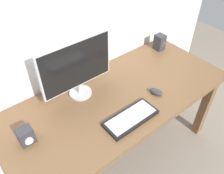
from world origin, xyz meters
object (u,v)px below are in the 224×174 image
mouse (156,92)px  audio_controller (26,136)px  desk (118,105)px  keyboard_primary (131,118)px  monitor (77,67)px  speaker_right (160,42)px

mouse → audio_controller: audio_controller is taller
desk → audio_controller: 0.71m
mouse → audio_controller: size_ratio=0.86×
desk → keyboard_primary: (-0.08, -0.23, 0.11)m
monitor → audio_controller: monitor is taller
desk → speaker_right: 0.77m
keyboard_primary → audio_controller: audio_controller is taller
monitor → audio_controller: bearing=-160.7°
speaker_right → audio_controller: 1.42m
desk → speaker_right: (0.71, 0.25, 0.17)m
keyboard_primary → monitor: bearing=105.9°
monitor → audio_controller: size_ratio=4.75×
monitor → keyboard_primary: bearing=-74.1°
desk → mouse: mouse is taller
keyboard_primary → speaker_right: speaker_right is taller
keyboard_primary → audio_controller: bearing=156.8°
keyboard_primary → mouse: (0.32, 0.07, 0.01)m
keyboard_primary → speaker_right: 0.93m
keyboard_primary → audio_controller: size_ratio=3.27×
desk → monitor: 0.45m
monitor → desk: bearing=-44.7°
audio_controller → monitor: bearing=19.3°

